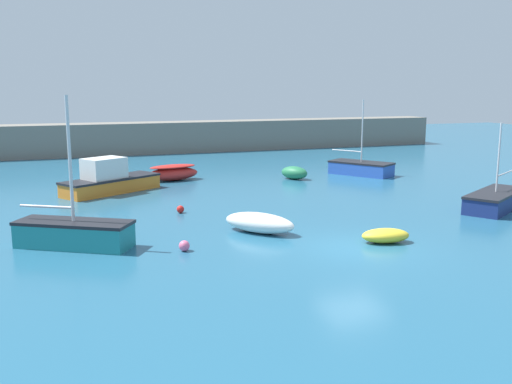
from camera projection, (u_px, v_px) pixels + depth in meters
name	position (u px, v px, depth m)	size (l,w,h in m)	color
ground_plane	(353.00, 251.00, 21.45)	(120.00, 120.00, 0.20)	#235B7A
harbor_breakwater	(170.00, 137.00, 52.60)	(54.00, 3.07, 2.80)	slate
rowboat_blue_near	(259.00, 223.00, 23.68)	(3.00, 3.24, 0.83)	white
sailboat_twin_hulled	(361.00, 168.00, 39.23)	(3.84, 4.58, 5.13)	#2D56B7
dinghy_near_pier	(385.00, 236.00, 22.15)	(2.05, 1.34, 0.56)	yellow
sailboat_tall_mast	(74.00, 233.00, 21.51)	(4.52, 3.53, 5.70)	teal
motorboat_grey_hull	(109.00, 180.00, 32.50)	(5.98, 4.63, 2.04)	orange
sailboat_short_mast	(495.00, 200.00, 28.19)	(5.03, 3.93, 4.27)	navy
fishing_dinghy_green	(294.00, 173.00, 37.39)	(1.92, 2.23, 0.85)	#287A4C
rowboat_with_red_cover	(173.00, 173.00, 36.87)	(3.67, 2.10, 1.02)	red
mooring_buoy_pink	(184.00, 246.00, 21.02)	(0.40, 0.40, 0.40)	#EA668C
mooring_buoy_red	(180.00, 209.00, 27.39)	(0.36, 0.36, 0.36)	red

